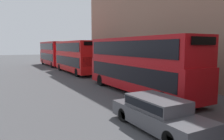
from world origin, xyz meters
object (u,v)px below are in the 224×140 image
(car_hatchback, at_px, (158,112))
(pedestrian, at_px, (63,61))
(bus_third_in_queue, at_px, (76,55))
(bus_trailing, at_px, (53,53))
(bus_second_in_queue, at_px, (138,63))

(car_hatchback, bearing_deg, pedestrian, 80.69)
(bus_third_in_queue, relative_size, car_hatchback, 2.19)
(bus_trailing, distance_m, car_hatchback, 32.53)
(bus_second_in_queue, bearing_deg, bus_third_in_queue, 90.00)
(bus_second_in_queue, distance_m, car_hatchback, 7.28)
(bus_third_in_queue, height_order, pedestrian, bus_third_in_queue)
(bus_trailing, distance_m, pedestrian, 2.93)
(bus_second_in_queue, height_order, bus_third_in_queue, same)
(pedestrian, bearing_deg, bus_third_in_queue, -98.93)
(bus_second_in_queue, relative_size, bus_third_in_queue, 1.08)
(car_hatchback, relative_size, pedestrian, 2.97)
(bus_third_in_queue, bearing_deg, bus_second_in_queue, -90.00)
(bus_third_in_queue, xyz_separation_m, bus_trailing, (0.00, 12.11, 0.06))
(bus_second_in_queue, height_order, car_hatchback, bus_second_in_queue)
(bus_third_in_queue, bearing_deg, pedestrian, 81.07)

